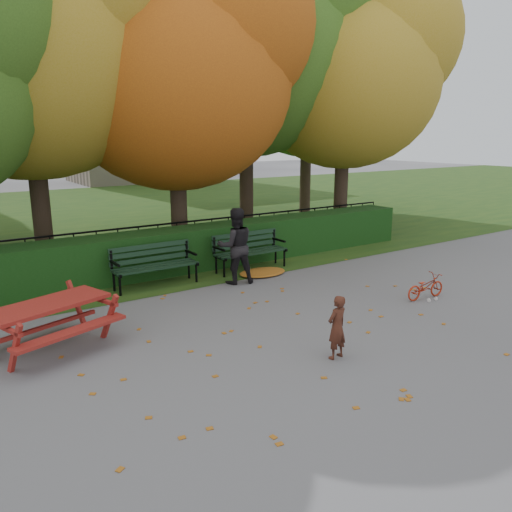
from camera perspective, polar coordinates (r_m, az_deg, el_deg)
ground at (r=8.51m, az=6.73°, el=-7.99°), size 90.00×90.00×0.00m
grass_strip at (r=20.86m, az=-19.21°, el=4.30°), size 90.00×90.00×0.00m
building_right at (r=36.55m, az=-13.38°, el=17.83°), size 9.00×6.00×12.00m
hedge at (r=11.97m, az=-7.34°, el=0.88°), size 13.00×0.90×1.00m
iron_fence at (r=12.67m, az=-8.98°, el=1.70°), size 14.00×0.04×1.02m
tree_b at (r=13.20m, az=-23.25°, el=22.57°), size 6.72×6.40×8.79m
tree_c at (r=13.47m, az=-7.56°, el=20.80°), size 6.30×6.00×8.00m
tree_d at (r=16.27m, az=0.61°, el=23.78°), size 7.14×6.80×9.58m
tree_e at (r=16.70m, az=11.65°, el=20.13°), size 6.09×5.80×8.16m
tree_g at (r=20.87m, az=7.12°, el=19.75°), size 6.30×6.00×8.55m
bench_left at (r=10.74m, az=-11.60°, el=-0.67°), size 1.80×0.57×0.88m
bench_right at (r=11.83m, az=-0.83°, el=0.93°), size 1.80×0.57×0.88m
picnic_table at (r=8.00m, az=-22.63°, el=-6.06°), size 2.06×1.85×0.83m
leaf_pile at (r=11.52m, az=0.74°, el=-1.87°), size 1.34×1.10×0.08m
leaf_scatter at (r=8.72m, az=5.44°, el=-7.37°), size 9.00×5.70×0.01m
child at (r=7.25m, az=9.23°, el=-8.04°), size 0.37×0.26×0.94m
adult at (r=10.65m, az=-2.35°, el=1.15°), size 0.94×0.82×1.64m
bicycle at (r=10.30m, az=18.81°, el=-3.33°), size 0.95×0.40×0.49m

